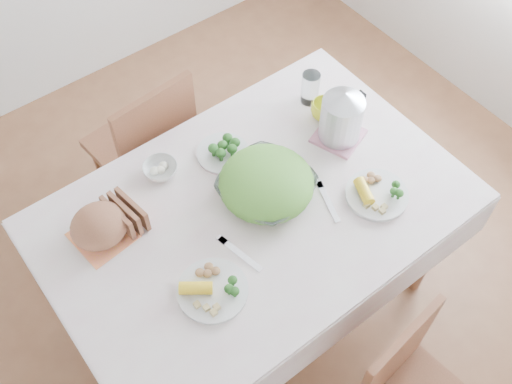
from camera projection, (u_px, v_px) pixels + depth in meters
floor at (255, 299)px, 2.78m from camera, size 3.60×3.60×0.00m
dining_table at (255, 260)px, 2.47m from camera, size 1.40×0.90×0.75m
tablecloth at (255, 209)px, 2.16m from camera, size 1.50×1.00×0.01m
chair_far at (140, 141)px, 2.73m from camera, size 0.44×0.44×0.90m
salad_bowl at (266, 187)px, 2.16m from camera, size 0.39×0.39×0.08m
dinner_plate_left at (213, 291)px, 1.95m from camera, size 0.33×0.33×0.02m
dinner_plate_right at (377, 195)px, 2.17m from camera, size 0.33×0.33×0.02m
broccoli_plate at (223, 153)px, 2.29m from camera, size 0.22×0.22×0.02m
napkin at (103, 235)px, 2.08m from camera, size 0.21×0.21×0.00m
bread_loaf at (100, 227)px, 2.04m from camera, size 0.26×0.25×0.12m
fruit_bowl at (160, 169)px, 2.23m from camera, size 0.14×0.14×0.04m
yellow_mug at (324, 110)px, 2.38m from camera, size 0.12×0.12×0.08m
glass_tumbler at (310, 89)px, 2.41m from camera, size 0.08×0.08×0.14m
pink_tray at (338, 136)px, 2.34m from camera, size 0.22×0.22×0.01m
electric_kettle at (342, 116)px, 2.25m from camera, size 0.18×0.18×0.23m
fork_left at (240, 254)px, 2.04m from camera, size 0.06×0.19×0.00m
fork_right at (328, 201)px, 2.17m from camera, size 0.08×0.18×0.00m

